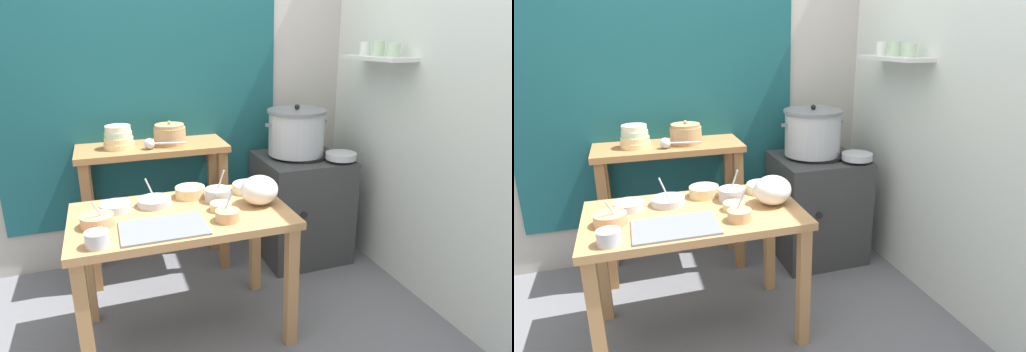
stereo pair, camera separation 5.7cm
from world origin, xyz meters
TOP-DOWN VIEW (x-y plane):
  - ground_plane at (0.00, 0.00)m, footprint 9.00×9.00m
  - wall_back at (0.08, 1.10)m, footprint 4.40×0.12m
  - wall_right at (1.40, 0.20)m, footprint 0.30×3.20m
  - prep_table at (-0.09, 0.07)m, footprint 1.10×0.66m
  - back_shelf_table at (-0.13, 0.83)m, footprint 0.96×0.40m
  - stove_block at (0.89, 0.70)m, footprint 0.60×0.61m
  - steamer_pot at (0.85, 0.72)m, footprint 0.46×0.41m
  - clay_pot at (-0.01, 0.83)m, footprint 0.21×0.21m
  - bowl_stack_enamel at (-0.34, 0.82)m, footprint 0.19×0.19m
  - ladle at (-0.15, 0.73)m, footprint 0.26×0.09m
  - serving_tray at (-0.20, -0.10)m, footprint 0.40×0.28m
  - plastic_bag at (0.33, 0.05)m, footprint 0.20×0.20m
  - wide_pan at (1.09, 0.50)m, footprint 0.21×0.21m
  - prep_bowl_0 at (-0.49, 0.04)m, footprint 0.16×0.16m
  - prep_bowl_1 at (0.13, 0.17)m, footprint 0.14×0.14m
  - prep_bowl_2 at (0.00, 0.28)m, footprint 0.17×0.17m
  - prep_bowl_3 at (-0.41, 0.21)m, footprint 0.16×0.16m
  - prep_bowl_4 at (0.11, -0.11)m, footprint 0.12×0.12m
  - prep_bowl_5 at (0.33, 0.25)m, footprint 0.18×0.18m
  - prep_bowl_6 at (-0.50, -0.18)m, footprint 0.10×0.10m
  - prep_bowl_7 at (0.11, 0.03)m, footprint 0.11×0.11m
  - prep_bowl_8 at (-0.21, 0.22)m, footprint 0.18×0.18m

SIDE VIEW (x-z plane):
  - ground_plane at x=0.00m, z-range 0.00..0.00m
  - stove_block at x=0.89m, z-range -0.01..0.77m
  - prep_table at x=-0.09m, z-range 0.25..0.97m
  - back_shelf_table at x=-0.13m, z-range 0.23..1.13m
  - serving_tray at x=-0.20m, z-range 0.72..0.73m
  - prep_bowl_7 at x=0.11m, z-range 0.72..0.76m
  - prep_bowl_3 at x=-0.41m, z-range 0.72..0.76m
  - prep_bowl_8 at x=-0.21m, z-range 0.66..0.82m
  - prep_bowl_5 at x=0.33m, z-range 0.72..0.77m
  - prep_bowl_4 at x=0.11m, z-range 0.67..0.83m
  - prep_bowl_0 at x=-0.49m, z-range 0.68..0.82m
  - prep_bowl_2 at x=0.00m, z-range 0.72..0.78m
  - prep_bowl_6 at x=-0.50m, z-range 0.72..0.79m
  - prep_bowl_1 at x=0.13m, z-range 0.67..0.84m
  - plastic_bag at x=0.33m, z-range 0.72..0.88m
  - wide_pan at x=1.09m, z-range 0.78..0.82m
  - ladle at x=-0.15m, z-range 0.90..0.97m
  - steamer_pot at x=0.85m, z-range 0.76..1.12m
  - clay_pot at x=-0.01m, z-range 0.89..1.04m
  - bowl_stack_enamel at x=-0.34m, z-range 0.89..1.04m
  - wall_right at x=1.40m, z-range 0.00..2.60m
  - wall_back at x=0.08m, z-range 0.00..2.60m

